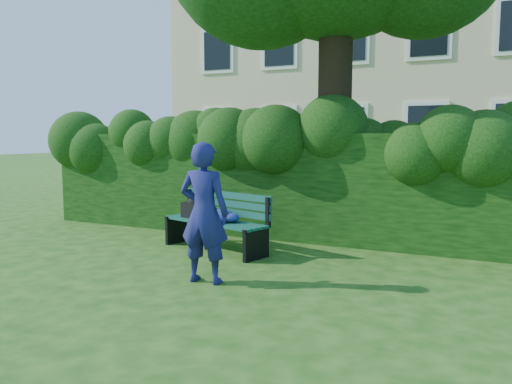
% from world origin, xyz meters
% --- Properties ---
extents(ground, '(80.00, 80.00, 0.00)m').
position_xyz_m(ground, '(0.00, 0.00, 0.00)').
color(ground, '#1A4A10').
rests_on(ground, ground).
extents(apartment_building, '(16.00, 8.08, 12.00)m').
position_xyz_m(apartment_building, '(-0.00, 13.99, 6.00)').
color(apartment_building, '#D3BC8D').
rests_on(apartment_building, ground).
extents(hedge, '(10.00, 1.00, 1.80)m').
position_xyz_m(hedge, '(0.00, 2.20, 0.90)').
color(hedge, black).
rests_on(hedge, ground).
extents(park_bench, '(1.91, 1.05, 0.89)m').
position_xyz_m(park_bench, '(-0.77, 0.70, 0.50)').
color(park_bench, '#0D443B').
rests_on(park_bench, ground).
extents(man_reading, '(0.65, 0.46, 1.69)m').
position_xyz_m(man_reading, '(0.01, -0.86, 0.85)').
color(man_reading, navy).
rests_on(man_reading, ground).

